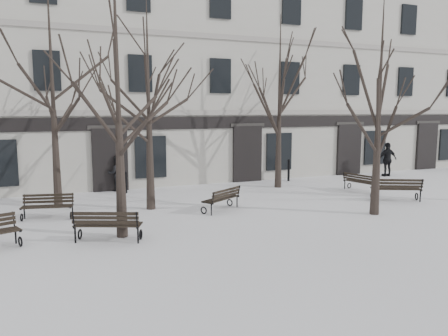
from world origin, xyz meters
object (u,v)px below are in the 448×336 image
bench_3 (48,206)px  bench_4 (222,198)px  tree_2 (380,83)px  bench_2 (397,188)px  bench_5 (360,182)px  tree_1 (117,67)px  bench_1 (107,224)px

bench_3 → bench_4: bench_4 is taller
tree_2 → bench_2: size_ratio=3.68×
bench_2 → bench_4: 7.37m
bench_5 → tree_2: bearing=134.7°
tree_1 → bench_4: bearing=25.8°
bench_1 → bench_5: (11.82, 3.48, -0.06)m
bench_2 → tree_1: bearing=30.0°
bench_3 → bench_4: 6.16m
tree_1 → bench_5: size_ratio=4.55×
bench_1 → bench_5: bench_1 is taller
tree_1 → tree_2: bearing=-4.2°
tree_2 → bench_5: tree_2 is taller
bench_1 → bench_5: size_ratio=1.13×
tree_1 → bench_5: (11.35, 3.10, -4.51)m
bench_4 → bench_5: size_ratio=1.02×
bench_5 → tree_1: bearing=93.2°
bench_5 → bench_2: bearing=166.6°
bench_1 → bench_5: 12.33m
tree_2 → bench_3: bearing=160.8°
tree_2 → bench_1: 10.25m
bench_3 → bench_5: (13.37, -0.06, -0.01)m
bench_1 → bench_4: 5.06m
bench_3 → bench_4: size_ratio=1.00×
bench_4 → tree_1: bearing=-6.0°
tree_2 → bench_1: tree_2 is taller
bench_3 → bench_5: bearing=12.7°
tree_2 → bench_2: 4.99m
bench_1 → bench_2: bench_2 is taller
tree_2 → bench_4: 6.94m
bench_1 → tree_1: bearing=-117.2°
bench_1 → bench_2: 11.83m
bench_3 → bench_2: bearing=2.8°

